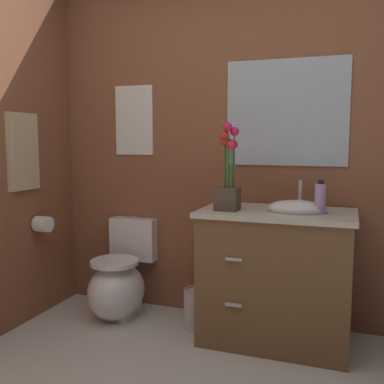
{
  "coord_description": "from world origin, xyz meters",
  "views": [
    {
      "loc": [
        0.66,
        -1.37,
        1.27
      ],
      "look_at": [
        -0.29,
        1.29,
        0.94
      ],
      "focal_mm": 41.35,
      "sensor_mm": 36.0,
      "label": 1
    }
  ],
  "objects_px": {
    "toilet": "(120,283)",
    "wall_poster": "(134,120)",
    "wall_mirror": "(286,113)",
    "toilet_paper_roll": "(43,224)",
    "flower_vase": "(228,178)",
    "soap_bottle": "(320,198)",
    "trash_bin": "(197,308)",
    "hanging_towel": "(23,152)",
    "vanity_cabinet": "(276,275)"
  },
  "relations": [
    {
      "from": "toilet",
      "to": "wall_poster",
      "type": "xyz_separation_m",
      "value": [
        0.0,
        0.27,
        1.17
      ]
    },
    {
      "from": "wall_mirror",
      "to": "toilet_paper_roll",
      "type": "xyz_separation_m",
      "value": [
        -1.62,
        -0.46,
        -0.77
      ]
    },
    {
      "from": "wall_poster",
      "to": "wall_mirror",
      "type": "distance_m",
      "value": 1.12
    },
    {
      "from": "flower_vase",
      "to": "wall_poster",
      "type": "relative_size",
      "value": 1.05
    },
    {
      "from": "flower_vase",
      "to": "soap_bottle",
      "type": "xyz_separation_m",
      "value": [
        0.55,
        0.04,
        -0.11
      ]
    },
    {
      "from": "flower_vase",
      "to": "trash_bin",
      "type": "distance_m",
      "value": 0.94
    },
    {
      "from": "trash_bin",
      "to": "hanging_towel",
      "type": "bearing_deg",
      "value": -165.93
    },
    {
      "from": "trash_bin",
      "to": "hanging_towel",
      "type": "height_order",
      "value": "hanging_towel"
    },
    {
      "from": "flower_vase",
      "to": "soap_bottle",
      "type": "relative_size",
      "value": 2.66
    },
    {
      "from": "vanity_cabinet",
      "to": "toilet_paper_roll",
      "type": "xyz_separation_m",
      "value": [
        -1.62,
        -0.17,
        0.25
      ]
    },
    {
      "from": "soap_bottle",
      "to": "wall_poster",
      "type": "height_order",
      "value": "wall_poster"
    },
    {
      "from": "toilet",
      "to": "flower_vase",
      "type": "relative_size",
      "value": 1.28
    },
    {
      "from": "flower_vase",
      "to": "trash_bin",
      "type": "height_order",
      "value": "flower_vase"
    },
    {
      "from": "flower_vase",
      "to": "toilet_paper_roll",
      "type": "bearing_deg",
      "value": -176.4
    },
    {
      "from": "hanging_towel",
      "to": "soap_bottle",
      "type": "bearing_deg",
      "value": 6.68
    },
    {
      "from": "soap_bottle",
      "to": "trash_bin",
      "type": "distance_m",
      "value": 1.12
    },
    {
      "from": "wall_poster",
      "to": "toilet_paper_roll",
      "type": "bearing_deg",
      "value": -136.76
    },
    {
      "from": "soap_bottle",
      "to": "toilet_paper_roll",
      "type": "distance_m",
      "value": 1.89
    },
    {
      "from": "hanging_towel",
      "to": "toilet",
      "type": "bearing_deg",
      "value": 28.76
    },
    {
      "from": "wall_mirror",
      "to": "hanging_towel",
      "type": "distance_m",
      "value": 1.78
    },
    {
      "from": "wall_mirror",
      "to": "hanging_towel",
      "type": "xyz_separation_m",
      "value": [
        -1.67,
        -0.57,
        -0.26
      ]
    },
    {
      "from": "toilet_paper_roll",
      "to": "wall_poster",
      "type": "bearing_deg",
      "value": 43.24
    },
    {
      "from": "toilet",
      "to": "flower_vase",
      "type": "height_order",
      "value": "flower_vase"
    },
    {
      "from": "toilet",
      "to": "trash_bin",
      "type": "height_order",
      "value": "toilet"
    },
    {
      "from": "vanity_cabinet",
      "to": "hanging_towel",
      "type": "height_order",
      "value": "hanging_towel"
    },
    {
      "from": "wall_poster",
      "to": "hanging_towel",
      "type": "height_order",
      "value": "wall_poster"
    },
    {
      "from": "soap_bottle",
      "to": "hanging_towel",
      "type": "relative_size",
      "value": 0.39
    },
    {
      "from": "vanity_cabinet",
      "to": "soap_bottle",
      "type": "distance_m",
      "value": 0.56
    },
    {
      "from": "hanging_towel",
      "to": "toilet_paper_roll",
      "type": "height_order",
      "value": "hanging_towel"
    },
    {
      "from": "trash_bin",
      "to": "wall_mirror",
      "type": "xyz_separation_m",
      "value": [
        0.53,
        0.28,
        1.31
      ]
    },
    {
      "from": "wall_poster",
      "to": "hanging_towel",
      "type": "xyz_separation_m",
      "value": [
        -0.55,
        -0.57,
        -0.22
      ]
    },
    {
      "from": "trash_bin",
      "to": "wall_poster",
      "type": "xyz_separation_m",
      "value": [
        -0.6,
        0.28,
        1.28
      ]
    },
    {
      "from": "trash_bin",
      "to": "toilet_paper_roll",
      "type": "height_order",
      "value": "toilet_paper_roll"
    },
    {
      "from": "trash_bin",
      "to": "wall_poster",
      "type": "bearing_deg",
      "value": 154.81
    },
    {
      "from": "soap_bottle",
      "to": "hanging_towel",
      "type": "bearing_deg",
      "value": -173.32
    },
    {
      "from": "hanging_towel",
      "to": "wall_poster",
      "type": "bearing_deg",
      "value": 46.04
    },
    {
      "from": "toilet",
      "to": "vanity_cabinet",
      "type": "height_order",
      "value": "vanity_cabinet"
    },
    {
      "from": "vanity_cabinet",
      "to": "hanging_towel",
      "type": "relative_size",
      "value": 1.96
    },
    {
      "from": "wall_mirror",
      "to": "wall_poster",
      "type": "bearing_deg",
      "value": 180.0
    },
    {
      "from": "vanity_cabinet",
      "to": "flower_vase",
      "type": "xyz_separation_m",
      "value": [
        -0.29,
        -0.09,
        0.61
      ]
    },
    {
      "from": "toilet",
      "to": "soap_bottle",
      "type": "xyz_separation_m",
      "value": [
        1.38,
        -0.08,
        0.69
      ]
    },
    {
      "from": "wall_poster",
      "to": "hanging_towel",
      "type": "distance_m",
      "value": 0.82
    },
    {
      "from": "flower_vase",
      "to": "soap_bottle",
      "type": "distance_m",
      "value": 0.56
    },
    {
      "from": "flower_vase",
      "to": "hanging_towel",
      "type": "xyz_separation_m",
      "value": [
        -1.38,
        -0.19,
        0.15
      ]
    },
    {
      "from": "flower_vase",
      "to": "hanging_towel",
      "type": "bearing_deg",
      "value": -172.25
    },
    {
      "from": "soap_bottle",
      "to": "vanity_cabinet",
      "type": "bearing_deg",
      "value": 169.14
    },
    {
      "from": "toilet",
      "to": "wall_mirror",
      "type": "bearing_deg",
      "value": 13.4
    },
    {
      "from": "wall_poster",
      "to": "toilet_paper_roll",
      "type": "xyz_separation_m",
      "value": [
        -0.49,
        -0.46,
        -0.74
      ]
    },
    {
      "from": "toilet",
      "to": "toilet_paper_roll",
      "type": "distance_m",
      "value": 0.69
    },
    {
      "from": "wall_poster",
      "to": "toilet_paper_roll",
      "type": "relative_size",
      "value": 4.65
    }
  ]
}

